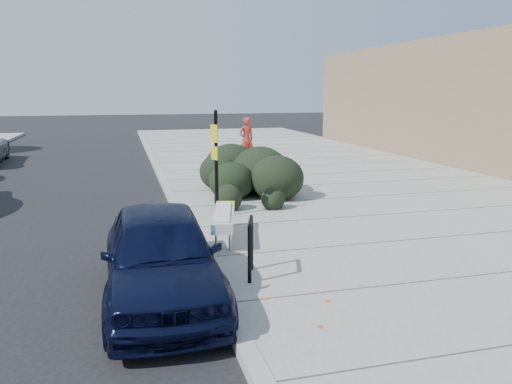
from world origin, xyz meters
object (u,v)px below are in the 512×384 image
bike_rack (250,242)px  pedestrian (246,139)px  sign_post (216,157)px  sedan_navy (161,255)px  bench (224,217)px

bike_rack → pedestrian: size_ratio=0.51×
bike_rack → sign_post: (0.19, 3.89, 0.84)m
sign_post → pedestrian: 9.41m
sign_post → sedan_navy: sign_post is taller
bench → pedestrian: size_ratio=1.04×
pedestrian → bench: bearing=58.5°
sedan_navy → pedestrian: bearing=71.0°
bench → bike_rack: size_ratio=2.06×
bench → sign_post: sign_post is taller
sign_post → pedestrian: sign_post is taller
bench → pedestrian: pedestrian is taller
bike_rack → sedan_navy: size_ratio=0.23×
sign_post → bench: bearing=-116.5°
sign_post → pedestrian: size_ratio=1.34×
bike_rack → sedan_navy: sedan_navy is taller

